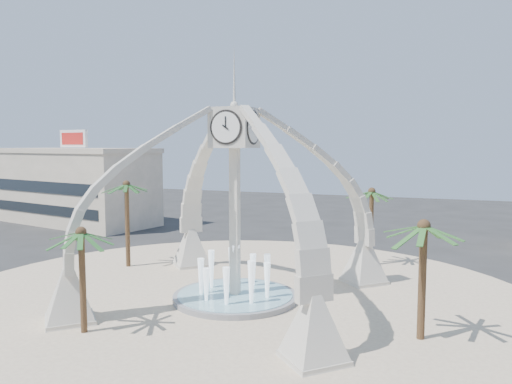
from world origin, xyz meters
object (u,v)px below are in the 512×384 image
(clock_tower, at_px, (235,200))
(palm_west, at_px, (126,186))
(palm_south, at_px, (81,234))
(palm_east, at_px, (424,228))
(palm_north, at_px, (372,193))
(fountain, at_px, (235,296))

(clock_tower, bearing_deg, palm_west, 157.29)
(palm_west, xyz_separation_m, palm_south, (6.55, -13.02, -1.34))
(palm_west, bearing_deg, clock_tower, -22.71)
(palm_east, distance_m, palm_west, 24.46)
(clock_tower, distance_m, palm_north, 14.21)
(palm_east, xyz_separation_m, palm_south, (-16.73, -5.57, -0.48))
(palm_west, bearing_deg, palm_south, -63.30)
(palm_east, xyz_separation_m, palm_north, (-4.79, 15.03, 0.27))
(clock_tower, height_order, fountain, clock_tower)
(fountain, height_order, palm_north, palm_north)
(clock_tower, xyz_separation_m, palm_north, (6.72, 12.51, -0.38))
(clock_tower, distance_m, fountain, 6.20)
(fountain, xyz_separation_m, palm_east, (11.52, -2.52, 5.55))
(palm_east, bearing_deg, palm_west, 162.27)
(palm_north, bearing_deg, palm_west, -157.69)
(palm_west, distance_m, palm_north, 19.99)
(fountain, bearing_deg, palm_west, 157.29)
(palm_south, bearing_deg, palm_west, 116.70)
(clock_tower, xyz_separation_m, palm_south, (-5.21, -8.09, -1.13))
(palm_west, bearing_deg, palm_east, -17.73)
(palm_south, bearing_deg, palm_north, 59.91)
(palm_west, distance_m, palm_south, 14.63)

